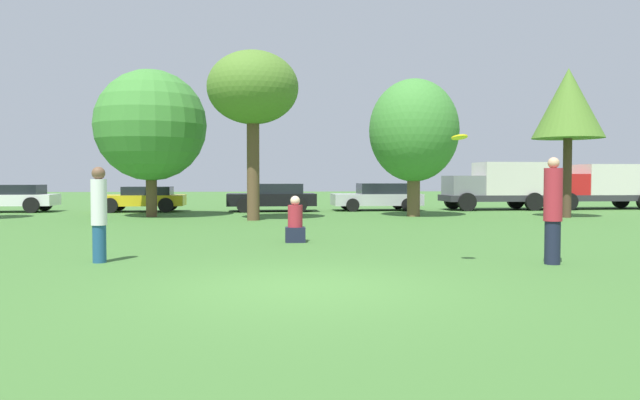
% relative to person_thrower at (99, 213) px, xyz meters
% --- Properties ---
extents(ground_plane, '(120.00, 120.00, 0.00)m').
position_rel_person_thrower_xyz_m(ground_plane, '(3.59, -2.83, -0.92)').
color(ground_plane, '#3D6B2D').
extents(person_thrower, '(0.29, 0.29, 1.77)m').
position_rel_person_thrower_xyz_m(person_thrower, '(0.00, 0.00, 0.00)').
color(person_thrower, navy).
rests_on(person_thrower, ground).
extents(person_catcher, '(0.33, 0.33, 1.93)m').
position_rel_person_thrower_xyz_m(person_catcher, '(8.22, -0.90, 0.06)').
color(person_catcher, '#191E33').
rests_on(person_catcher, ground).
extents(frisbee, '(0.29, 0.28, 0.10)m').
position_rel_person_thrower_xyz_m(frisbee, '(6.44, -1.04, 1.35)').
color(frisbee, yellow).
extents(bystander_sitting, '(0.48, 0.40, 1.13)m').
position_rel_person_thrower_xyz_m(bystander_sitting, '(3.75, 3.27, -0.46)').
color(bystander_sitting, '#191E33').
rests_on(bystander_sitting, ground).
extents(tree_1, '(4.41, 4.41, 5.86)m').
position_rel_person_thrower_xyz_m(tree_1, '(-1.57, 13.35, 2.72)').
color(tree_1, brown).
rests_on(tree_1, ground).
extents(tree_2, '(3.34, 3.34, 6.19)m').
position_rel_person_thrower_xyz_m(tree_2, '(2.54, 11.01, 3.86)').
color(tree_2, brown).
rests_on(tree_2, ground).
extents(tree_3, '(3.60, 3.60, 5.54)m').
position_rel_person_thrower_xyz_m(tree_3, '(8.94, 12.77, 2.53)').
color(tree_3, brown).
rests_on(tree_3, ground).
extents(tree_4, '(2.74, 2.74, 5.84)m').
position_rel_person_thrower_xyz_m(tree_4, '(14.77, 11.54, 3.50)').
color(tree_4, '#473323').
rests_on(tree_4, ground).
extents(parked_car_white, '(4.07, 2.10, 1.24)m').
position_rel_person_thrower_xyz_m(parked_car_white, '(-8.57, 17.31, -0.25)').
color(parked_car_white, silver).
rests_on(parked_car_white, ground).
extents(parked_car_yellow, '(3.95, 2.12, 1.16)m').
position_rel_person_thrower_xyz_m(parked_car_yellow, '(-2.65, 17.12, -0.29)').
color(parked_car_yellow, gold).
rests_on(parked_car_yellow, ground).
extents(parked_car_black, '(4.14, 2.22, 1.29)m').
position_rel_person_thrower_xyz_m(parked_car_black, '(3.30, 16.96, -0.25)').
color(parked_car_black, black).
rests_on(parked_car_black, ground).
extents(parked_car_silver, '(4.26, 2.12, 1.30)m').
position_rel_person_thrower_xyz_m(parked_car_silver, '(8.31, 17.30, -0.25)').
color(parked_car_silver, '#B2B2B7').
rests_on(parked_car_silver, ground).
extents(delivery_truck_grey, '(5.33, 2.37, 2.31)m').
position_rel_person_thrower_xyz_m(delivery_truck_grey, '(14.29, 17.37, 0.32)').
color(delivery_truck_grey, '#2D2D33').
rests_on(delivery_truck_grey, ground).
extents(delivery_truck_red, '(6.44, 2.49, 2.23)m').
position_rel_person_thrower_xyz_m(delivery_truck_red, '(19.76, 17.73, 0.29)').
color(delivery_truck_red, '#2D2D33').
rests_on(delivery_truck_red, ground).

